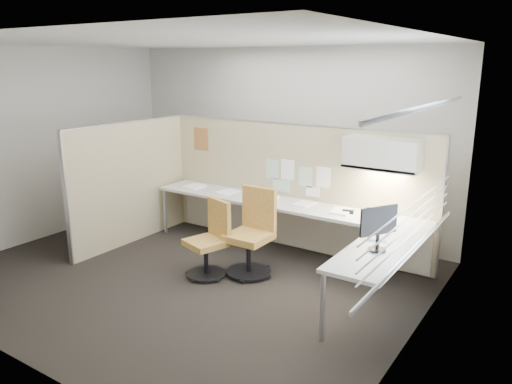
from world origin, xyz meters
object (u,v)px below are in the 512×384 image
Objects in this scene: desk at (299,218)px; monitor at (378,226)px; phone at (372,214)px; chair_left at (210,242)px; chair_right at (252,235)px.

desk is 8.68× the size of monitor.
chair_left is at bearing -146.72° from phone.
chair_left reaches higher than phone.
phone is (0.93, 0.13, 0.18)m from desk.
chair_left is (-0.70, -0.97, -0.17)m from desk.
chair_right is 2.30× the size of monitor.
chair_right is at bearing -149.30° from phone.
desk is 1.67m from monitor.
phone is (1.64, 1.10, 0.35)m from chair_left.
desk is 0.96m from phone.
desk is 3.77× the size of chair_right.
desk is 19.02× the size of phone.
monitor is 2.19× the size of phone.
chair_left is 2.00m from phone.
phone is at bearing 7.87° from desk.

